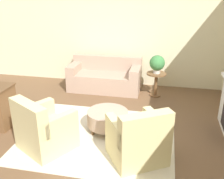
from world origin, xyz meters
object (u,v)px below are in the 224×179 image
Objects in this scene: armchair_left at (43,130)px; side_table at (156,81)px; ottoman_table at (108,118)px; armchair_right at (138,141)px; potted_plant_on_side_table at (157,63)px; couch at (105,78)px.

armchair_left reaches higher than side_table.
ottoman_table is at bearing -112.96° from side_table.
armchair_right is 2.80m from potted_plant_on_side_table.
couch is 4.18× the size of potted_plant_on_side_table.
side_table reaches higher than ottoman_table.
couch is 1.48m from potted_plant_on_side_table.
potted_plant_on_side_table is (1.37, -0.18, 0.53)m from couch.
potted_plant_on_side_table is at bearing 67.04° from ottoman_table.
ottoman_table is at bearing -112.96° from potted_plant_on_side_table.
armchair_left is at bearing 180.00° from armchair_right.
armchair_left is (-0.39, -2.94, 0.04)m from couch.
armchair_left is 2.44× the size of potted_plant_on_side_table.
armchair_right is at bearing 0.00° from armchair_left.
couch is 3.19m from armchair_right.
armchair_left reaches higher than ottoman_table.
potted_plant_on_side_table reaches higher than side_table.
armchair_left is 3.27m from side_table.
armchair_right is 1.08m from ottoman_table.
couch reaches higher than side_table.
ottoman_table is (0.55, -2.12, -0.06)m from couch.
armchair_right is at bearing -92.75° from side_table.
couch is 2.19m from ottoman_table.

